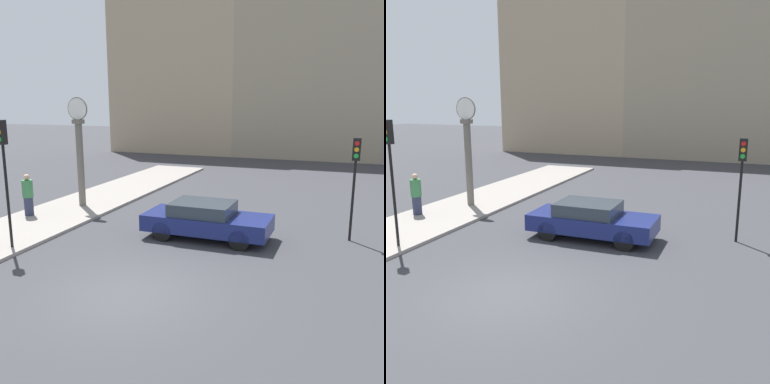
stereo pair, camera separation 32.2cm
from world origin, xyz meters
TOP-DOWN VIEW (x-y plane):
  - ground_plane at (0.00, 0.00)m, footprint 120.00×120.00m
  - sidewalk_corner at (-6.38, 8.71)m, footprint 3.54×21.42m
  - building_row at (-0.14, 28.93)m, footprint 32.74×5.00m
  - sedan_car at (0.46, 5.02)m, footprint 4.46×1.85m
  - traffic_light_near at (-5.10, 1.57)m, footprint 0.26×0.24m
  - traffic_light_far at (5.27, 6.52)m, footprint 0.26×0.24m
  - street_clock at (-6.23, 7.18)m, footprint 0.99×0.40m
  - pedestrian_green_hoodie at (-7.32, 4.96)m, footprint 0.43×0.43m

SIDE VIEW (x-z plane):
  - ground_plane at x=0.00m, z-range 0.00..0.00m
  - sidewalk_corner at x=-6.38m, z-range 0.00..0.11m
  - sedan_car at x=0.46m, z-range 0.03..1.34m
  - pedestrian_green_hoodie at x=-7.32m, z-range 0.10..1.84m
  - street_clock at x=-6.23m, z-range 0.13..4.97m
  - traffic_light_far at x=5.27m, z-range 0.78..4.38m
  - traffic_light_near at x=-5.10m, z-range 0.99..5.11m
  - building_row at x=-0.14m, z-range -0.26..14.22m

